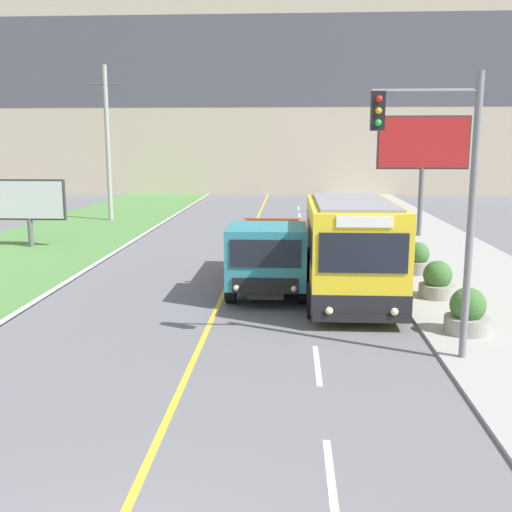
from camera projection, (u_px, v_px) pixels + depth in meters
lane_marking_centre at (155, 510)px, 7.89m from camera, size 2.88×140.00×0.01m
apartment_block_background at (270, 72)px, 58.22m from camera, size 80.00×8.04×23.15m
city_bus at (351, 252)px, 17.87m from camera, size 2.68×5.99×3.12m
dump_truck at (268, 257)px, 19.14m from camera, size 2.47×6.74×2.31m
utility_pole_far at (108, 143)px, 36.85m from camera, size 1.80×0.28×9.43m
traffic_light_mast at (444, 183)px, 12.65m from camera, size 2.28×0.32×6.22m
billboard_large at (423, 147)px, 30.13m from camera, size 4.60×0.24×6.14m
billboard_small at (28, 201)px, 27.54m from camera, size 3.46×0.24×3.15m
planter_round_near at (467, 313)px, 14.97m from camera, size 1.11×1.11×1.16m
planter_round_second at (437, 281)px, 18.43m from camera, size 1.10×1.10×1.15m
planter_round_third at (418, 260)px, 21.88m from camera, size 1.05×1.05×1.14m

